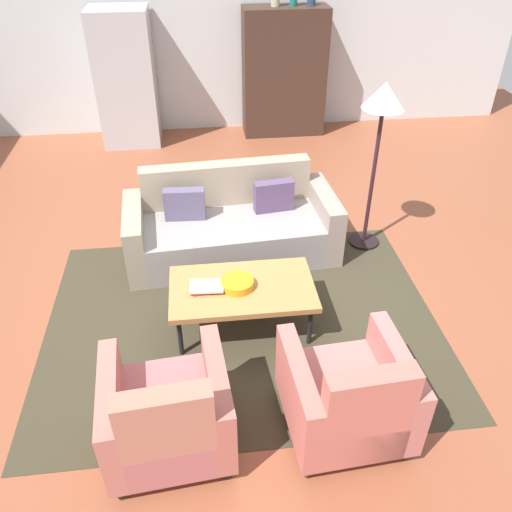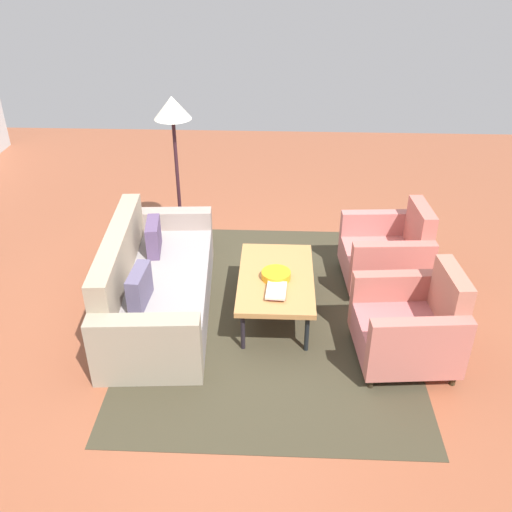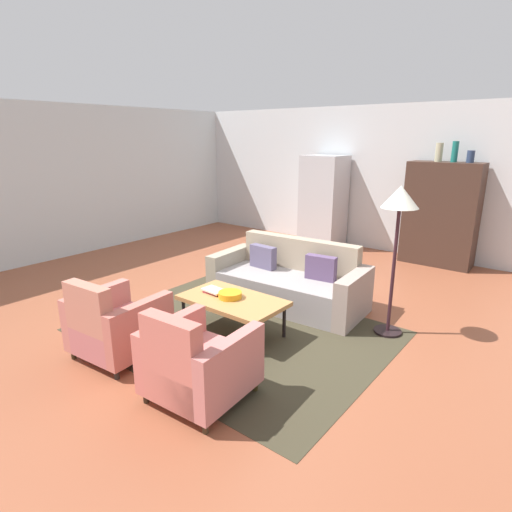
% 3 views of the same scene
% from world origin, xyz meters
% --- Properties ---
extents(ground_plane, '(11.18, 11.18, 0.00)m').
position_xyz_m(ground_plane, '(0.00, 0.00, 0.00)').
color(ground_plane, brown).
extents(wall_back, '(9.31, 0.12, 2.80)m').
position_xyz_m(wall_back, '(0.00, 4.14, 1.40)').
color(wall_back, silver).
rests_on(wall_back, ground).
extents(area_rug, '(3.40, 2.60, 0.01)m').
position_xyz_m(area_rug, '(0.02, -0.49, 0.00)').
color(area_rug, '#3B3625').
rests_on(area_rug, ground).
extents(couch, '(2.16, 1.04, 0.86)m').
position_xyz_m(couch, '(0.01, 0.65, 0.29)').
color(couch, gray).
rests_on(couch, ground).
extents(coffee_table, '(1.20, 0.70, 0.43)m').
position_xyz_m(coffee_table, '(0.02, -0.54, 0.40)').
color(coffee_table, black).
rests_on(coffee_table, ground).
extents(armchair_left, '(0.87, 0.87, 0.88)m').
position_xyz_m(armchair_left, '(-0.58, -1.70, 0.34)').
color(armchair_left, black).
rests_on(armchair_left, ground).
extents(armchair_right, '(0.85, 0.85, 0.88)m').
position_xyz_m(armchair_right, '(0.62, -1.70, 0.34)').
color(armchair_right, '#2D2120').
rests_on(armchair_right, ground).
extents(fruit_bowl, '(0.27, 0.27, 0.07)m').
position_xyz_m(fruit_bowl, '(-0.02, -0.54, 0.47)').
color(fruit_bowl, orange).
rests_on(fruit_bowl, coffee_table).
extents(book_stack, '(0.29, 0.19, 0.05)m').
position_xyz_m(book_stack, '(-0.28, -0.54, 0.46)').
color(book_stack, maroon).
rests_on(book_stack, coffee_table).
extents(cabinet, '(1.20, 0.51, 1.80)m').
position_xyz_m(cabinet, '(1.06, 3.80, 0.90)').
color(cabinet, '#3D2920').
rests_on(cabinet, ground).
extents(refrigerator, '(0.80, 0.73, 1.85)m').
position_xyz_m(refrigerator, '(-1.22, 3.69, 0.93)').
color(refrigerator, '#B7BABF').
rests_on(refrigerator, ground).
extents(floor_lamp, '(0.40, 0.40, 1.72)m').
position_xyz_m(floor_lamp, '(1.44, 0.60, 1.44)').
color(floor_lamp, black).
rests_on(floor_lamp, ground).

